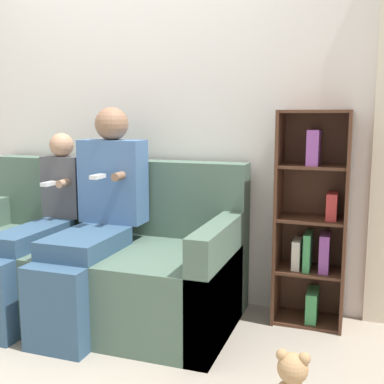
{
  "coord_description": "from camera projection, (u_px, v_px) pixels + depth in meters",
  "views": [
    {
      "loc": [
        1.5,
        -2.09,
        1.28
      ],
      "look_at": [
        0.56,
        0.61,
        0.83
      ],
      "focal_mm": 45.0,
      "sensor_mm": 36.0,
      "label": 1
    }
  ],
  "objects": [
    {
      "name": "bookshelf",
      "position": [
        313.0,
        222.0,
        2.96
      ],
      "size": [
        0.42,
        0.3,
        1.32
      ],
      "color": "#4C2D1E",
      "rests_on": "ground_plane"
    },
    {
      "name": "couch",
      "position": [
        91.0,
        264.0,
        3.15
      ],
      "size": [
        1.92,
        0.92,
        0.98
      ],
      "color": "#4C6656",
      "rests_on": "ground_plane"
    },
    {
      "name": "back_wall",
      "position": [
        138.0,
        117.0,
        3.42
      ],
      "size": [
        10.0,
        0.06,
        2.55
      ],
      "color": "silver",
      "rests_on": "ground_plane"
    },
    {
      "name": "child_seated",
      "position": [
        36.0,
        227.0,
        3.06
      ],
      "size": [
        0.28,
        0.87,
        1.17
      ],
      "color": "#335170",
      "rests_on": "ground_plane"
    },
    {
      "name": "ground_plane",
      "position": [
        59.0,
        352.0,
        2.63
      ],
      "size": [
        14.0,
        14.0,
        0.0
      ],
      "primitive_type": "plane",
      "color": "#9E9384"
    },
    {
      "name": "adult_seated",
      "position": [
        96.0,
        213.0,
        2.96
      ],
      "size": [
        0.42,
        0.86,
        1.34
      ],
      "color": "#335170",
      "rests_on": "ground_plane"
    }
  ]
}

